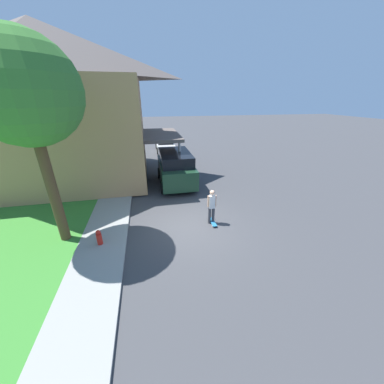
# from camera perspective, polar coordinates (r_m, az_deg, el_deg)

# --- Properties ---
(ground_plane) EXTENTS (120.00, 120.00, 0.00)m
(ground_plane) POSITION_cam_1_polar(r_m,az_deg,el_deg) (9.67, -0.50, -9.05)
(ground_plane) COLOR #3D3D3F
(lawn) EXTENTS (10.00, 80.00, 0.08)m
(lawn) POSITION_cam_1_polar(r_m,az_deg,el_deg) (16.23, -34.29, 0.83)
(lawn) COLOR #387F2D
(lawn) RESTS_ON ground_plane
(sidewalk) EXTENTS (1.80, 80.00, 0.10)m
(sidewalk) POSITION_cam_1_polar(r_m,az_deg,el_deg) (15.04, -18.77, 2.32)
(sidewalk) COLOR gray
(sidewalk) RESTS_ON ground_plane
(house) EXTENTS (13.62, 8.37, 9.10)m
(house) POSITION_cam_1_polar(r_m,az_deg,el_deg) (16.31, -33.83, 18.55)
(house) COLOR tan
(house) RESTS_ON lawn
(lawn_tree_near) EXTENTS (3.37, 3.37, 7.05)m
(lawn_tree_near) POSITION_cam_1_polar(r_m,az_deg,el_deg) (8.74, -38.18, 20.16)
(lawn_tree_near) COLOR brown
(lawn_tree_near) RESTS_ON lawn
(lawn_tree_far) EXTENTS (4.64, 4.64, 6.75)m
(lawn_tree_far) POSITION_cam_1_polar(r_m,az_deg,el_deg) (19.23, -22.45, 19.98)
(lawn_tree_far) COLOR brown
(lawn_tree_far) RESTS_ON lawn
(suv_parked) EXTENTS (2.20, 4.47, 2.10)m
(suv_parked) POSITION_cam_1_polar(r_m,az_deg,el_deg) (13.91, -4.39, 6.51)
(suv_parked) COLOR #193823
(suv_parked) RESTS_ON ground_plane
(car_down_street) EXTENTS (1.88, 4.28, 1.38)m
(car_down_street) POSITION_cam_1_polar(r_m,az_deg,el_deg) (23.42, -7.22, 12.41)
(car_down_street) COLOR silver
(car_down_street) RESTS_ON ground_plane
(skateboarder) EXTENTS (0.41, 0.21, 1.63)m
(skateboarder) POSITION_cam_1_polar(r_m,az_deg,el_deg) (9.49, 5.28, -3.59)
(skateboarder) COLOR #38383D
(skateboarder) RESTS_ON ground_plane
(skateboard) EXTENTS (0.21, 0.77, 0.10)m
(skateboard) POSITION_cam_1_polar(r_m,az_deg,el_deg) (9.85, 5.53, -7.96)
(skateboard) COLOR #236B99
(skateboard) RESTS_ON ground_plane
(fire_hydrant) EXTENTS (0.20, 0.20, 0.61)m
(fire_hydrant) POSITION_cam_1_polar(r_m,az_deg,el_deg) (9.01, -23.52, -11.03)
(fire_hydrant) COLOR red
(fire_hydrant) RESTS_ON sidewalk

